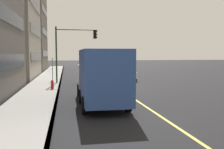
{
  "coord_description": "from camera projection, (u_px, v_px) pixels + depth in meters",
  "views": [
    {
      "loc": [
        -23.23,
        4.62,
        3.13
      ],
      "look_at": [
        -2.46,
        0.85,
        1.41
      ],
      "focal_mm": 40.56,
      "sensor_mm": 36.0,
      "label": 1
    }
  ],
  "objects": [
    {
      "name": "ground",
      "position": [
        116.0,
        87.0,
        23.86
      ],
      "size": [
        200.0,
        200.0,
        0.0
      ],
      "primitive_type": "plane",
      "color": "black"
    },
    {
      "name": "sidewalk_slab",
      "position": [
        42.0,
        88.0,
        22.64
      ],
      "size": [
        80.0,
        3.16,
        0.15
      ],
      "primitive_type": "cube",
      "color": "gray",
      "rests_on": "ground"
    },
    {
      "name": "curb_edge",
      "position": [
        59.0,
        88.0,
        22.91
      ],
      "size": [
        80.0,
        0.16,
        0.15
      ],
      "primitive_type": "cube",
      "color": "slate",
      "rests_on": "ground"
    },
    {
      "name": "lane_stripe_center",
      "position": [
        116.0,
        87.0,
        23.85
      ],
      "size": [
        80.0,
        0.16,
        0.01
      ],
      "primitive_type": "cube",
      "color": "#D8CC4C",
      "rests_on": "ground"
    },
    {
      "name": "car_silver",
      "position": [
        89.0,
        77.0,
        26.37
      ],
      "size": [
        4.33,
        1.95,
        1.51
      ],
      "color": "#A8AAB2",
      "rests_on": "ground"
    },
    {
      "name": "car_white",
      "position": [
        125.0,
        73.0,
        30.86
      ],
      "size": [
        4.79,
        2.0,
        1.57
      ],
      "color": "silver",
      "rests_on": "ground"
    },
    {
      "name": "truck_blue",
      "position": [
        101.0,
        76.0,
        15.54
      ],
      "size": [
        8.0,
        2.62,
        3.38
      ],
      "color": "silver",
      "rests_on": "ground"
    },
    {
      "name": "pedestrian_with_backpack",
      "position": [
        93.0,
        77.0,
        22.67
      ],
      "size": [
        0.47,
        0.45,
        1.77
      ],
      "color": "brown",
      "rests_on": "ground"
    },
    {
      "name": "traffic_light_mast",
      "position": [
        72.0,
        45.0,
        26.28
      ],
      "size": [
        0.28,
        4.35,
        5.94
      ],
      "color": "#1E3823",
      "rests_on": "ground"
    },
    {
      "name": "street_sign_post",
      "position": [
        52.0,
        68.0,
        27.6
      ],
      "size": [
        0.6,
        0.08,
        2.69
      ],
      "color": "slate",
      "rests_on": "ground"
    },
    {
      "name": "fire_hydrant",
      "position": [
        52.0,
        85.0,
        21.45
      ],
      "size": [
        0.24,
        0.24,
        0.94
      ],
      "color": "red",
      "rests_on": "ground"
    }
  ]
}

